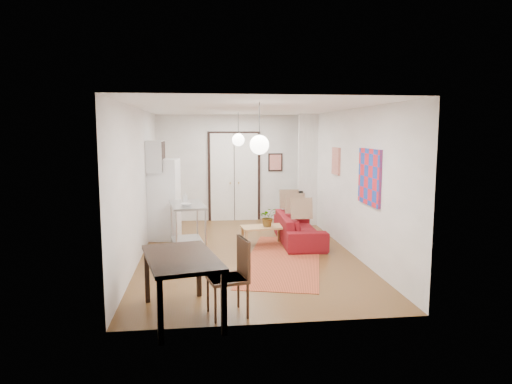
{
  "coord_description": "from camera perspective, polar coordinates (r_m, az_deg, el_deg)",
  "views": [
    {
      "loc": [
        -0.9,
        -9.02,
        2.46
      ],
      "look_at": [
        0.18,
        -0.05,
        1.25
      ],
      "focal_mm": 32.0,
      "sensor_mm": 36.0,
      "label": 1
    }
  ],
  "objects": [
    {
      "name": "wall_back",
      "position": [
        12.6,
        -2.76,
        3.01
      ],
      "size": [
        4.2,
        0.02,
        2.9
      ],
      "primitive_type": "cube",
      "color": "white",
      "rests_on": "floor"
    },
    {
      "name": "soap_bottle",
      "position": [
        9.63,
        -8.88,
        -0.63
      ],
      "size": [
        0.11,
        0.11,
        0.21
      ],
      "primitive_type": "imported",
      "rotation": [
        0.0,
        0.0,
        0.17
      ],
      "color": "#54A5B6",
      "rests_on": "kitchen_counter"
    },
    {
      "name": "kilim_rug",
      "position": [
        8.9,
        3.44,
        -8.4
      ],
      "size": [
        2.25,
        3.88,
        0.01
      ],
      "primitive_type": "cube",
      "rotation": [
        0.0,
        0.0,
        -0.26
      ],
      "color": "#B94A2E",
      "rests_on": "floor"
    },
    {
      "name": "double_doors",
      "position": [
        12.58,
        -2.74,
        1.86
      ],
      "size": [
        1.44,
        0.06,
        2.5
      ],
      "primitive_type": "cube",
      "color": "white",
      "rests_on": "wall_back"
    },
    {
      "name": "wall_front",
      "position": [
        5.69,
        2.34,
        -2.61
      ],
      "size": [
        4.2,
        0.02,
        2.9
      ],
      "primitive_type": "cube",
      "color": "white",
      "rests_on": "floor"
    },
    {
      "name": "bowl",
      "position": [
        9.1,
        -8.67,
        -1.58
      ],
      "size": [
        0.27,
        0.27,
        0.06
      ],
      "primitive_type": "imported",
      "rotation": [
        0.0,
        0.0,
        0.17
      ],
      "color": "silver",
      "rests_on": "kitchen_counter"
    },
    {
      "name": "black_side_chair",
      "position": [
        12.21,
        4.78,
        -1.47
      ],
      "size": [
        0.49,
        0.49,
        0.92
      ],
      "rotation": [
        0.0,
        0.0,
        2.95
      ],
      "color": "black",
      "rests_on": "floor"
    },
    {
      "name": "potted_plant",
      "position": [
        9.87,
        1.49,
        -3.14
      ],
      "size": [
        0.36,
        0.4,
        0.41
      ],
      "primitive_type": "imported",
      "rotation": [
        0.0,
        0.0,
        0.12
      ],
      "color": "#316D35",
      "rests_on": "coffee_table"
    },
    {
      "name": "wall_right",
      "position": [
        9.56,
        11.45,
        1.41
      ],
      "size": [
        0.02,
        7.0,
        2.9
      ],
      "primitive_type": "cube",
      "color": "white",
      "rests_on": "floor"
    },
    {
      "name": "pendant_front",
      "position": [
        7.09,
        0.43,
        5.93
      ],
      "size": [
        0.3,
        0.3,
        0.8
      ],
      "color": "white",
      "rests_on": "ceiling"
    },
    {
      "name": "dining_chair_far",
      "position": [
        6.27,
        -3.67,
        -9.61
      ],
      "size": [
        0.59,
        0.75,
        1.04
      ],
      "rotation": [
        0.0,
        0.0,
        -1.35
      ],
      "color": "#3C2113",
      "rests_on": "floor"
    },
    {
      "name": "coffee_table",
      "position": [
        9.91,
        0.91,
        -4.62
      ],
      "size": [
        0.99,
        0.63,
        0.42
      ],
      "rotation": [
        0.0,
        0.0,
        0.12
      ],
      "color": "tan",
      "rests_on": "floor"
    },
    {
      "name": "ceiling",
      "position": [
        9.08,
        -1.2,
        10.4
      ],
      "size": [
        4.2,
        7.0,
        0.02
      ],
      "primitive_type": "cube",
      "color": "white",
      "rests_on": "wall_back"
    },
    {
      "name": "wall_left",
      "position": [
        9.16,
        -14.36,
        1.05
      ],
      "size": [
        0.02,
        7.0,
        2.9
      ],
      "primitive_type": "cube",
      "color": "white",
      "rests_on": "floor"
    },
    {
      "name": "sofa",
      "position": [
        10.21,
        5.4,
        -4.53
      ],
      "size": [
        2.18,
        0.9,
        0.63
      ],
      "primitive_type": "imported",
      "rotation": [
        0.0,
        0.0,
        1.54
      ],
      "color": "maroon",
      "rests_on": "floor"
    },
    {
      "name": "floor",
      "position": [
        9.4,
        -1.15,
        -7.55
      ],
      "size": [
        7.0,
        7.0,
        0.0
      ],
      "primitive_type": "plane",
      "color": "brown",
      "rests_on": "ground"
    },
    {
      "name": "painting_popart",
      "position": [
        8.36,
        14.0,
        1.84
      ],
      "size": [
        0.05,
        1.0,
        1.0
      ],
      "primitive_type": "cube",
      "color": "red",
      "rests_on": "wall_right"
    },
    {
      "name": "stub_partition",
      "position": [
        11.94,
        6.47,
        2.72
      ],
      "size": [
        0.5,
        0.1,
        2.9
      ],
      "primitive_type": "cube",
      "color": "white",
      "rests_on": "floor"
    },
    {
      "name": "dining_table",
      "position": [
        6.13,
        -9.3,
        -8.73
      ],
      "size": [
        1.17,
        1.67,
        0.84
      ],
      "rotation": [
        0.0,
        0.0,
        0.22
      ],
      "color": "black",
      "rests_on": "floor"
    },
    {
      "name": "pendant_back",
      "position": [
        11.06,
        -2.22,
        6.53
      ],
      "size": [
        0.3,
        0.3,
        0.8
      ],
      "color": "white",
      "rests_on": "ceiling"
    },
    {
      "name": "poster_back",
      "position": [
        12.69,
        2.44,
        3.73
      ],
      "size": [
        0.4,
        0.03,
        0.5
      ],
      "primitive_type": "cube",
      "color": "red",
      "rests_on": "wall_back"
    },
    {
      "name": "painting_abstract",
      "position": [
        10.29,
        9.97,
        3.83
      ],
      "size": [
        0.05,
        0.5,
        0.6
      ],
      "primitive_type": "cube",
      "color": "beige",
      "rests_on": "wall_right"
    },
    {
      "name": "dining_chair_near",
      "position": [
        6.31,
        -3.69,
        -9.51
      ],
      "size": [
        0.59,
        0.75,
        1.04
      ],
      "rotation": [
        0.0,
        0.0,
        -1.35
      ],
      "color": "#3C2113",
      "rests_on": "floor"
    },
    {
      "name": "kitchen_counter",
      "position": [
        9.46,
        -8.58,
        -3.48
      ],
      "size": [
        0.82,
        1.37,
        0.99
      ],
      "rotation": [
        0.0,
        0.0,
        0.14
      ],
      "color": "#B5B8BA",
      "rests_on": "floor"
    },
    {
      "name": "print_left",
      "position": [
        11.1,
        -12.97,
        4.79
      ],
      "size": [
        0.03,
        0.44,
        0.54
      ],
      "primitive_type": "cube",
      "color": "#94603D",
      "rests_on": "wall_left"
    },
    {
      "name": "fridge",
      "position": [
        10.58,
        -11.41,
        -0.91
      ],
      "size": [
        0.73,
        0.73,
        1.84
      ],
      "primitive_type": "cube",
      "rotation": [
        0.0,
        0.0,
        -0.14
      ],
      "color": "white",
      "rests_on": "floor"
    },
    {
      "name": "wall_cabinet",
      "position": [
        10.59,
        -12.43,
        4.41
      ],
      "size": [
        0.35,
        1.0,
        0.7
      ],
      "primitive_type": "cube",
      "color": "silver",
      "rests_on": "wall_left"
    }
  ]
}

